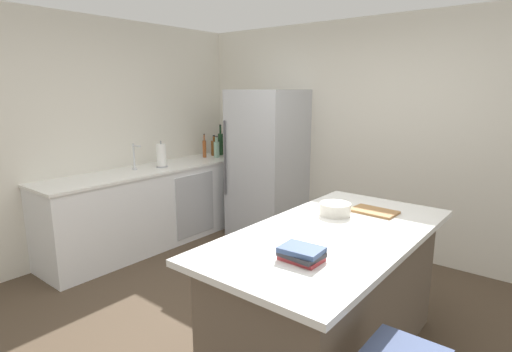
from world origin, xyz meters
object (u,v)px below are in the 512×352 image
Objects in this scene: hot_sauce_bottle at (227,148)px; vinegar_bottle at (204,148)px; sink_faucet at (135,156)px; mixing_bowl at (335,209)px; cutting_board at (374,211)px; refrigerator at (267,164)px; cookbook_stack at (301,254)px; whiskey_bottle at (214,147)px; gin_bottle at (217,149)px; kitchen_island at (331,295)px; paper_towel_roll at (161,156)px; wine_bottle at (221,143)px.

hot_sauce_bottle is 0.65× the size of vinegar_bottle.
sink_faucet is 2.57m from mixing_bowl.
cutting_board is (2.78, -0.92, -0.12)m from vinegar_bottle.
refrigerator reaches higher than mixing_bowl.
hot_sauce_bottle is (-0.86, 0.19, 0.10)m from refrigerator.
cookbook_stack is 0.87m from mixing_bowl.
gin_bottle reaches higher than whiskey_bottle.
kitchen_island is 9.40× the size of hot_sauce_bottle.
cookbook_stack is (2.84, -2.20, -0.08)m from whiskey_bottle.
gin_bottle is (-2.61, 1.59, 0.58)m from kitchen_island.
paper_towel_roll is 1.33× the size of cookbook_stack.
hot_sauce_bottle is 0.40m from vinegar_bottle.
wine_bottle reaches higher than cutting_board.
vinegar_bottle is (-2.73, 1.48, 0.58)m from kitchen_island.
paper_towel_roll is at bearing 177.19° from cutting_board.
refrigerator is 5.42× the size of cutting_board.
mixing_bowl is at bearing -27.73° from whiskey_bottle.
mixing_bowl reaches higher than cookbook_stack.
vinegar_bottle is 1.40× the size of mixing_bowl.
wine_bottle reaches higher than vinegar_bottle.
cutting_board is at bearing -2.81° from paper_towel_roll.
whiskey_bottle is (-0.11, 0.99, -0.02)m from paper_towel_roll.
sink_faucet reaches higher than hot_sauce_bottle.
wine_bottle is at bearing 174.74° from refrigerator.
mixing_bowl is at bearing -31.57° from hot_sauce_bottle.
paper_towel_roll reaches higher than sink_faucet.
mixing_bowl is at bearing -129.68° from cutting_board.
vinegar_bottle is 3.46m from cookbook_stack.
vinegar_bottle is at bearing -139.43° from gin_bottle.
sink_faucet is 1.30m from whiskey_bottle.
sink_faucet is 0.96× the size of paper_towel_roll.
refrigerator is at bearing 7.41° from gin_bottle.
vinegar_bottle is 0.94× the size of cutting_board.
wine_bottle reaches higher than paper_towel_roll.
cookbook_stack reaches higher than cutting_board.
gin_bottle is at bearing 152.66° from mixing_bowl.
refrigerator is at bearing 137.27° from kitchen_island.
paper_towel_roll is 1.12× the size of whiskey_bottle.
mixing_bowl is (2.54, -1.56, -0.04)m from hot_sauce_bottle.
gin_bottle reaches higher than hot_sauce_bottle.
gin_bottle is at bearing -33.99° from whiskey_bottle.
vinegar_bottle is at bearing 90.33° from sink_faucet.
cookbook_stack is (1.91, -2.21, 0.05)m from refrigerator.
mixing_bowl is 0.68× the size of cutting_board.
wine_bottle is 0.21m from gin_bottle.
sink_faucet is 1.21m from gin_bottle.
gin_bottle is (0.08, -0.29, 0.03)m from hot_sauce_bottle.
wine_bottle reaches higher than cookbook_stack.
kitchen_island is at bearing -63.77° from mixing_bowl.
kitchen_island is at bearing 99.36° from cookbook_stack.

